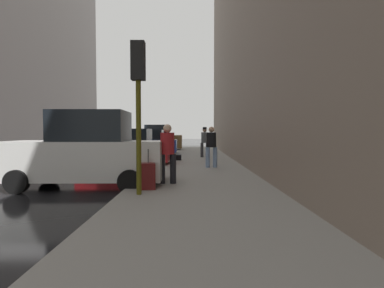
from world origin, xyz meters
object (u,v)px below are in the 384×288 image
object	(u,v)px
parked_bronze_suv	(157,139)
pedestrian_in_jeans	(213,145)
pedestrian_with_beanie	(206,140)
parked_red_hatchback	(128,149)
parked_blue_sedan	(148,143)
traffic_light	(140,84)
rolling_suitcase	(150,175)
fire_hydrant	(172,150)
duffel_bag	(180,157)
parked_white_van	(88,152)
pedestrian_in_red_jacket	(169,150)

from	to	relation	value
parked_bronze_suv	pedestrian_in_jeans	distance (m)	13.79
pedestrian_with_beanie	parked_bronze_suv	bearing A→B (deg)	115.49
parked_red_hatchback	pedestrian_in_jeans	size ratio (longest dim) A/B	2.49
parked_blue_sedan	pedestrian_with_beanie	distance (m)	4.84
pedestrian_with_beanie	parked_red_hatchback	bearing A→B (deg)	-138.39
parked_red_hatchback	traffic_light	distance (m)	7.61
rolling_suitcase	fire_hydrant	bearing A→B (deg)	90.83
fire_hydrant	pedestrian_in_jeans	size ratio (longest dim) A/B	0.41
fire_hydrant	pedestrian_in_jeans	xyz separation A→B (m)	(2.13, -6.12, 0.61)
fire_hydrant	pedestrian_in_jeans	world-z (taller)	pedestrian_in_jeans
fire_hydrant	rolling_suitcase	world-z (taller)	rolling_suitcase
fire_hydrant	duffel_bag	distance (m)	2.89
parked_white_van	parked_red_hatchback	xyz separation A→B (m)	(0.00, 5.41, -0.18)
pedestrian_with_beanie	pedestrian_in_jeans	bearing A→B (deg)	-89.23
parked_red_hatchback	parked_bronze_suv	distance (m)	11.53
parked_white_van	parked_red_hatchback	bearing A→B (deg)	90.00
parked_red_hatchback	parked_bronze_suv	size ratio (longest dim) A/B	0.92
parked_red_hatchback	parked_blue_sedan	world-z (taller)	same
parked_red_hatchback	traffic_light	bearing A→B (deg)	-75.43
parked_blue_sedan	fire_hydrant	world-z (taller)	parked_blue_sedan
parked_white_van	pedestrian_with_beanie	xyz separation A→B (m)	(3.86, 8.84, 0.10)
parked_blue_sedan	pedestrian_with_beanie	size ratio (longest dim) A/B	2.37
rolling_suitcase	pedestrian_in_jeans	bearing A→B (deg)	67.13
traffic_light	fire_hydrant	bearing A→B (deg)	90.25
pedestrian_with_beanie	duffel_bag	size ratio (longest dim) A/B	4.04
parked_white_van	fire_hydrant	world-z (taller)	parked_white_van
fire_hydrant	pedestrian_with_beanie	bearing A→B (deg)	-25.99
parked_white_van	duffel_bag	bearing A→B (deg)	71.22
fire_hydrant	duffel_bag	xyz separation A→B (m)	(0.58, -2.82, -0.21)
duffel_bag	pedestrian_with_beanie	bearing A→B (deg)	50.91
traffic_light	rolling_suitcase	xyz separation A→B (m)	(0.11, 0.78, -2.27)
pedestrian_in_jeans	rolling_suitcase	distance (m)	5.11
fire_hydrant	pedestrian_in_jeans	bearing A→B (deg)	-70.83
duffel_bag	parked_red_hatchback	bearing A→B (deg)	-145.91
parked_red_hatchback	duffel_bag	bearing A→B (deg)	34.09
pedestrian_with_beanie	rolling_suitcase	xyz separation A→B (m)	(-1.90, -9.79, -0.65)
parked_blue_sedan	pedestrian_in_jeans	bearing A→B (deg)	-63.88
parked_red_hatchback	parked_blue_sedan	xyz separation A→B (m)	(0.00, 6.33, 0.00)
parked_bronze_suv	pedestrian_with_beanie	xyz separation A→B (m)	(3.86, -8.10, 0.10)
pedestrian_with_beanie	duffel_bag	world-z (taller)	pedestrian_with_beanie
parked_white_van	rolling_suitcase	world-z (taller)	parked_white_van
rolling_suitcase	parked_bronze_suv	bearing A→B (deg)	96.25
parked_blue_sedan	pedestrian_in_jeans	size ratio (longest dim) A/B	2.46
pedestrian_in_red_jacket	rolling_suitcase	xyz separation A→B (m)	(-0.45, -0.74, -0.61)
parked_bronze_suv	fire_hydrant	bearing A→B (deg)	-75.74
pedestrian_with_beanie	duffel_bag	bearing A→B (deg)	-129.09
pedestrian_in_jeans	duffel_bag	world-z (taller)	pedestrian_in_jeans
pedestrian_in_red_jacket	traffic_light	bearing A→B (deg)	-110.01
parked_bronze_suv	fire_hydrant	size ratio (longest dim) A/B	6.58
pedestrian_in_jeans	duffel_bag	bearing A→B (deg)	115.05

